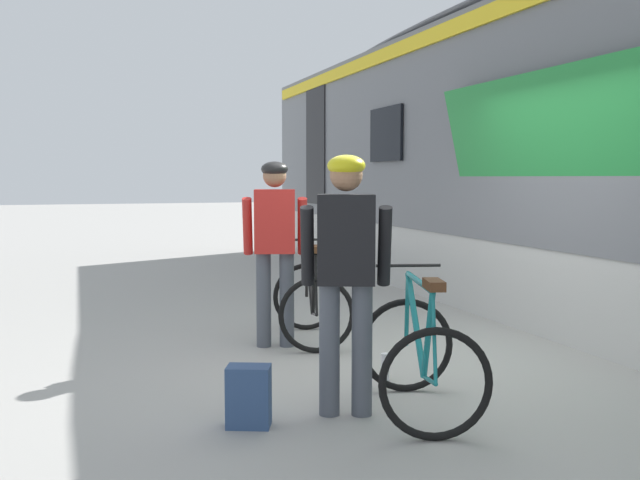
{
  "coord_description": "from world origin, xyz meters",
  "views": [
    {
      "loc": [
        -2.77,
        -5.59,
        1.61
      ],
      "look_at": [
        -0.71,
        0.5,
        1.05
      ],
      "focal_mm": 40.23,
      "sensor_mm": 36.0,
      "label": 1
    }
  ],
  "objects_px": {
    "cyclist_near_in_red": "(275,237)",
    "cyclist_far_in_dark": "(346,261)",
    "bicycle_far_teal": "(420,356)",
    "backpack_on_platform": "(249,396)",
    "water_bottle_near_the_bikes": "(385,367)",
    "train_car": "(571,149)",
    "bicycle_near_black": "(311,301)"
  },
  "relations": [
    {
      "from": "cyclist_near_in_red",
      "to": "bicycle_near_black",
      "type": "height_order",
      "value": "cyclist_near_in_red"
    },
    {
      "from": "water_bottle_near_the_bikes",
      "to": "bicycle_near_black",
      "type": "bearing_deg",
      "value": 95.1
    },
    {
      "from": "train_car",
      "to": "backpack_on_platform",
      "type": "relative_size",
      "value": 40.22
    },
    {
      "from": "cyclist_far_in_dark",
      "to": "backpack_on_platform",
      "type": "relative_size",
      "value": 4.4
    },
    {
      "from": "train_car",
      "to": "cyclist_far_in_dark",
      "type": "xyz_separation_m",
      "value": [
        -4.19,
        -3.1,
        -0.91
      ]
    },
    {
      "from": "backpack_on_platform",
      "to": "cyclist_far_in_dark",
      "type": "bearing_deg",
      "value": 23.42
    },
    {
      "from": "backpack_on_platform",
      "to": "water_bottle_near_the_bikes",
      "type": "distance_m",
      "value": 1.46
    },
    {
      "from": "train_car",
      "to": "bicycle_far_teal",
      "type": "xyz_separation_m",
      "value": [
        -3.71,
        -3.25,
        -1.56
      ]
    },
    {
      "from": "bicycle_far_teal",
      "to": "backpack_on_platform",
      "type": "relative_size",
      "value": 3.05
    },
    {
      "from": "train_car",
      "to": "bicycle_near_black",
      "type": "xyz_separation_m",
      "value": [
        -3.72,
        -0.92,
        -1.56
      ]
    },
    {
      "from": "train_car",
      "to": "cyclist_far_in_dark",
      "type": "relative_size",
      "value": 9.13
    },
    {
      "from": "cyclist_near_in_red",
      "to": "water_bottle_near_the_bikes",
      "type": "height_order",
      "value": "cyclist_near_in_red"
    },
    {
      "from": "cyclist_far_in_dark",
      "to": "bicycle_far_teal",
      "type": "distance_m",
      "value": 0.82
    },
    {
      "from": "cyclist_near_in_red",
      "to": "cyclist_far_in_dark",
      "type": "height_order",
      "value": "same"
    },
    {
      "from": "cyclist_far_in_dark",
      "to": "water_bottle_near_the_bikes",
      "type": "relative_size",
      "value": 8.24
    },
    {
      "from": "bicycle_far_teal",
      "to": "water_bottle_near_the_bikes",
      "type": "bearing_deg",
      "value": 81.93
    },
    {
      "from": "backpack_on_platform",
      "to": "water_bottle_near_the_bikes",
      "type": "bearing_deg",
      "value": 50.66
    },
    {
      "from": "bicycle_near_black",
      "to": "water_bottle_near_the_bikes",
      "type": "distance_m",
      "value": 1.53
    },
    {
      "from": "train_car",
      "to": "cyclist_far_in_dark",
      "type": "height_order",
      "value": "train_car"
    },
    {
      "from": "train_car",
      "to": "cyclist_far_in_dark",
      "type": "bearing_deg",
      "value": -143.53
    },
    {
      "from": "train_car",
      "to": "bicycle_near_black",
      "type": "height_order",
      "value": "train_car"
    },
    {
      "from": "cyclist_far_in_dark",
      "to": "bicycle_far_teal",
      "type": "height_order",
      "value": "cyclist_far_in_dark"
    },
    {
      "from": "cyclist_near_in_red",
      "to": "backpack_on_platform",
      "type": "bearing_deg",
      "value": -109.64
    },
    {
      "from": "bicycle_far_teal",
      "to": "backpack_on_platform",
      "type": "distance_m",
      "value": 1.18
    },
    {
      "from": "cyclist_near_in_red",
      "to": "cyclist_far_in_dark",
      "type": "relative_size",
      "value": 1.0
    },
    {
      "from": "cyclist_far_in_dark",
      "to": "water_bottle_near_the_bikes",
      "type": "distance_m",
      "value": 1.31
    },
    {
      "from": "cyclist_near_in_red",
      "to": "cyclist_far_in_dark",
      "type": "distance_m",
      "value": 2.07
    },
    {
      "from": "train_car",
      "to": "water_bottle_near_the_bikes",
      "type": "height_order",
      "value": "train_car"
    },
    {
      "from": "backpack_on_platform",
      "to": "bicycle_near_black",
      "type": "bearing_deg",
      "value": 84.34
    },
    {
      "from": "cyclist_near_in_red",
      "to": "backpack_on_platform",
      "type": "distance_m",
      "value": 2.38
    },
    {
      "from": "cyclist_far_in_dark",
      "to": "water_bottle_near_the_bikes",
      "type": "height_order",
      "value": "cyclist_far_in_dark"
    },
    {
      "from": "train_car",
      "to": "bicycle_far_teal",
      "type": "relative_size",
      "value": 13.18
    }
  ]
}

